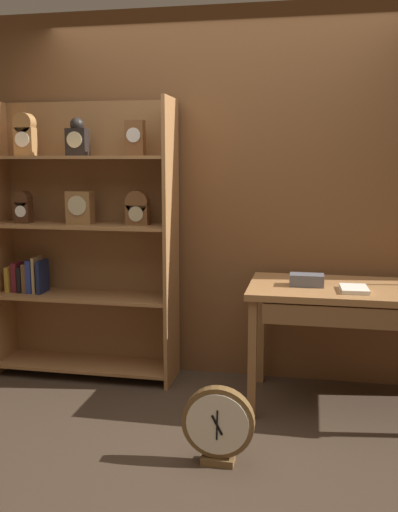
# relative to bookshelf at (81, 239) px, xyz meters

# --- Properties ---
(ground_plane) EXTENTS (10.00, 10.00, 0.00)m
(ground_plane) POSITION_rel_bookshelf_xyz_m (1.00, -1.08, -1.00)
(ground_plane) COLOR #3D2D21
(back_wood_panel) EXTENTS (4.80, 0.05, 2.60)m
(back_wood_panel) POSITION_rel_bookshelf_xyz_m (1.00, 0.21, 0.30)
(back_wood_panel) COLOR brown
(back_wood_panel) RESTS_ON ground
(bookshelf) EXTENTS (1.32, 0.38, 1.98)m
(bookshelf) POSITION_rel_bookshelf_xyz_m (0.00, 0.00, 0.00)
(bookshelf) COLOR #9E6B3D
(bookshelf) RESTS_ON ground
(workbench) EXTENTS (1.45, 0.70, 0.79)m
(workbench) POSITION_rel_bookshelf_xyz_m (1.97, -0.26, -0.30)
(workbench) COLOR #9E6B3D
(workbench) RESTS_ON ground
(toolbox_small) EXTENTS (0.21, 0.12, 0.07)m
(toolbox_small) POSITION_rel_bookshelf_xyz_m (1.60, -0.26, -0.18)
(toolbox_small) COLOR #595960
(toolbox_small) RESTS_ON workbench
(open_repair_manual) EXTENTS (0.17, 0.23, 0.02)m
(open_repair_manual) POSITION_rel_bookshelf_xyz_m (1.89, -0.36, -0.21)
(open_repair_manual) COLOR silver
(open_repair_manual) RESTS_ON workbench
(round_clock_large) EXTENTS (0.38, 0.11, 0.42)m
(round_clock_large) POSITION_rel_bookshelf_xyz_m (1.18, -1.10, -0.79)
(round_clock_large) COLOR brown
(round_clock_large) RESTS_ON ground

